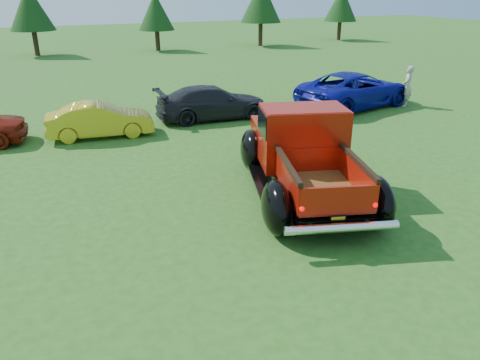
{
  "coord_description": "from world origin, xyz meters",
  "views": [
    {
      "loc": [
        -4.33,
        -8.03,
        4.86
      ],
      "look_at": [
        -0.52,
        0.2,
        1.08
      ],
      "focal_mm": 35.0,
      "sensor_mm": 36.0,
      "label": 1
    }
  ],
  "objects_px": {
    "tree_east": "(261,1)",
    "pickup_truck": "(302,151)",
    "show_car_blue": "(355,90)",
    "tree_mid_right": "(156,12)",
    "spectator": "(407,86)",
    "tree_far_east": "(341,4)",
    "show_car_yellow": "(100,120)",
    "tree_mid_left": "(30,8)",
    "show_car_grey": "(213,102)"
  },
  "relations": [
    {
      "from": "tree_east",
      "to": "pickup_truck",
      "type": "xyz_separation_m",
      "value": [
        -13.23,
        -28.07,
        -2.64
      ]
    },
    {
      "from": "pickup_truck",
      "to": "show_car_blue",
      "type": "height_order",
      "value": "pickup_truck"
    },
    {
      "from": "tree_mid_right",
      "to": "spectator",
      "type": "bearing_deg",
      "value": -78.44
    },
    {
      "from": "tree_east",
      "to": "tree_far_east",
      "type": "xyz_separation_m",
      "value": [
        9.0,
        1.0,
        -0.41
      ]
    },
    {
      "from": "show_car_yellow",
      "to": "tree_east",
      "type": "bearing_deg",
      "value": -31.39
    },
    {
      "from": "pickup_truck",
      "to": "spectator",
      "type": "relative_size",
      "value": 3.56
    },
    {
      "from": "tree_east",
      "to": "spectator",
      "type": "xyz_separation_m",
      "value": [
        -4.33,
        -22.31,
        -2.8
      ]
    },
    {
      "from": "tree_far_east",
      "to": "show_car_blue",
      "type": "bearing_deg",
      "value": -124.55
    },
    {
      "from": "show_car_yellow",
      "to": "show_car_blue",
      "type": "bearing_deg",
      "value": -83.54
    },
    {
      "from": "show_car_yellow",
      "to": "show_car_blue",
      "type": "relative_size",
      "value": 0.66
    },
    {
      "from": "tree_mid_left",
      "to": "tree_far_east",
      "type": "relative_size",
      "value": 1.04
    },
    {
      "from": "tree_mid_left",
      "to": "tree_east",
      "type": "relative_size",
      "value": 0.93
    },
    {
      "from": "tree_mid_left",
      "to": "pickup_truck",
      "type": "xyz_separation_m",
      "value": [
        4.77,
        -29.57,
        -2.37
      ]
    },
    {
      "from": "show_car_grey",
      "to": "spectator",
      "type": "height_order",
      "value": "spectator"
    },
    {
      "from": "tree_east",
      "to": "show_car_yellow",
      "type": "height_order",
      "value": "tree_east"
    },
    {
      "from": "show_car_grey",
      "to": "pickup_truck",
      "type": "bearing_deg",
      "value": 179.88
    },
    {
      "from": "pickup_truck",
      "to": "spectator",
      "type": "distance_m",
      "value": 10.6
    },
    {
      "from": "pickup_truck",
      "to": "show_car_blue",
      "type": "relative_size",
      "value": 1.14
    },
    {
      "from": "tree_mid_left",
      "to": "show_car_yellow",
      "type": "xyz_separation_m",
      "value": [
        0.87,
        -22.84,
        -2.8
      ]
    },
    {
      "from": "tree_mid_left",
      "to": "show_car_blue",
      "type": "xyz_separation_m",
      "value": [
        11.5,
        -23.01,
        -2.64
      ]
    },
    {
      "from": "tree_east",
      "to": "pickup_truck",
      "type": "distance_m",
      "value": 31.14
    },
    {
      "from": "tree_far_east",
      "to": "spectator",
      "type": "height_order",
      "value": "tree_far_east"
    },
    {
      "from": "tree_mid_left",
      "to": "tree_mid_right",
      "type": "height_order",
      "value": "tree_mid_left"
    },
    {
      "from": "tree_east",
      "to": "show_car_grey",
      "type": "bearing_deg",
      "value": -121.56
    },
    {
      "from": "spectator",
      "to": "show_car_blue",
      "type": "bearing_deg",
      "value": -64.02
    },
    {
      "from": "show_car_blue",
      "to": "tree_east",
      "type": "bearing_deg",
      "value": -28.58
    },
    {
      "from": "tree_east",
      "to": "show_car_blue",
      "type": "height_order",
      "value": "tree_east"
    },
    {
      "from": "tree_mid_left",
      "to": "show_car_blue",
      "type": "bearing_deg",
      "value": -63.44
    },
    {
      "from": "tree_mid_right",
      "to": "spectator",
      "type": "height_order",
      "value": "tree_mid_right"
    },
    {
      "from": "tree_east",
      "to": "show_car_blue",
      "type": "xyz_separation_m",
      "value": [
        -6.5,
        -21.51,
        -2.91
      ]
    },
    {
      "from": "tree_far_east",
      "to": "show_car_grey",
      "type": "bearing_deg",
      "value": -135.0
    },
    {
      "from": "show_car_yellow",
      "to": "show_car_grey",
      "type": "relative_size",
      "value": 0.81
    },
    {
      "from": "tree_east",
      "to": "pickup_truck",
      "type": "height_order",
      "value": "tree_east"
    },
    {
      "from": "tree_far_east",
      "to": "pickup_truck",
      "type": "relative_size",
      "value": 0.78
    },
    {
      "from": "pickup_truck",
      "to": "show_car_yellow",
      "type": "distance_m",
      "value": 7.79
    },
    {
      "from": "tree_mid_right",
      "to": "tree_east",
      "type": "bearing_deg",
      "value": -3.18
    },
    {
      "from": "tree_mid_left",
      "to": "show_car_grey",
      "type": "height_order",
      "value": "tree_mid_left"
    },
    {
      "from": "spectator",
      "to": "tree_mid_right",
      "type": "bearing_deg",
      "value": -122.2
    },
    {
      "from": "tree_east",
      "to": "show_car_yellow",
      "type": "distance_m",
      "value": 27.54
    },
    {
      "from": "tree_far_east",
      "to": "spectator",
      "type": "relative_size",
      "value": 2.8
    },
    {
      "from": "show_car_blue",
      "to": "tree_mid_left",
      "type": "bearing_deg",
      "value": 14.79
    },
    {
      "from": "pickup_truck",
      "to": "spectator",
      "type": "bearing_deg",
      "value": 50.95
    },
    {
      "from": "tree_east",
      "to": "tree_far_east",
      "type": "distance_m",
      "value": 9.06
    },
    {
      "from": "show_car_grey",
      "to": "show_car_yellow",
      "type": "bearing_deg",
      "value": 101.66
    },
    {
      "from": "pickup_truck",
      "to": "show_car_grey",
      "type": "distance_m",
      "value": 7.36
    },
    {
      "from": "tree_mid_left",
      "to": "pickup_truck",
      "type": "bearing_deg",
      "value": -80.83
    },
    {
      "from": "show_car_blue",
      "to": "spectator",
      "type": "relative_size",
      "value": 3.13
    },
    {
      "from": "tree_mid_left",
      "to": "show_car_grey",
      "type": "bearing_deg",
      "value": -76.67
    },
    {
      "from": "tree_mid_left",
      "to": "show_car_blue",
      "type": "height_order",
      "value": "tree_mid_left"
    },
    {
      "from": "tree_mid_left",
      "to": "tree_mid_right",
      "type": "bearing_deg",
      "value": -6.34
    }
  ]
}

